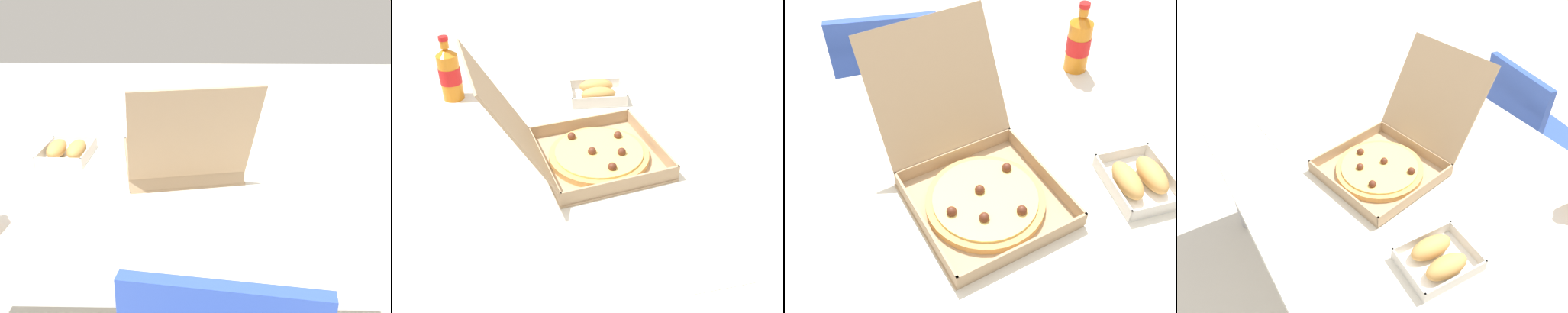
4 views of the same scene
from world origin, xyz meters
The scene contains 5 objects.
dining_table centered at (0.00, 0.00, 0.65)m, with size 1.50×1.06×0.71m.
pizza_box_open centered at (-0.01, -0.05, 0.76)m, with size 0.42×0.54×0.34m.
bread_side_box centered at (0.37, -0.15, 0.74)m, with size 0.16×0.20×0.06m.
cola_bottle centered at (0.45, 0.35, 0.81)m, with size 0.07×0.07×0.22m.
paper_menu centered at (-0.37, -0.26, 0.71)m, with size 0.21×0.15×0.00m, color white.
Camera 2 is at (-1.00, 0.10, 1.43)m, focal length 40.41 mm.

